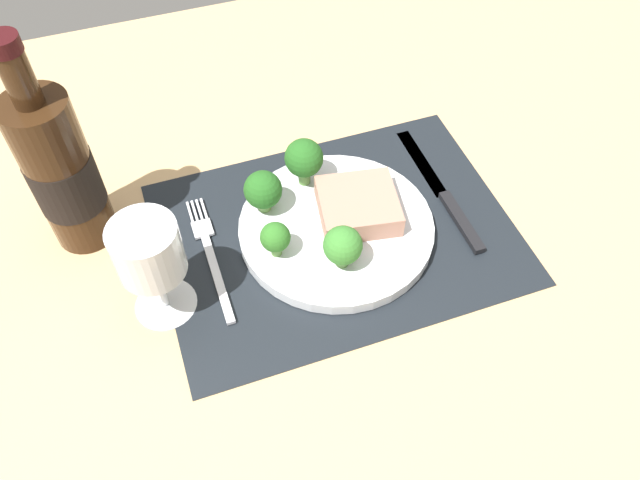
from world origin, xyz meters
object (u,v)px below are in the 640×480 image
Objects in this scene: plate at (336,228)px; knife at (445,197)px; wine_bottle at (62,172)px; steak at (358,206)px; wine_glass at (149,256)px; fork at (211,256)px.

plate reaches higher than knife.
steak is at bearing -17.39° from wine_bottle.
steak is 0.70× the size of wine_glass.
fork is at bearing -34.49° from wine_bottle.
wine_glass reaches higher than steak.
knife is at bearing 5.91° from wine_glass.
knife is 0.82× the size of wine_bottle.
wine_bottle reaches higher than knife.
knife is at bearing -0.55° from steak.
steak is 0.41× the size of knife.
plate is at bearing -167.89° from steak.
wine_bottle is at bearing 159.78° from plate.
wine_glass reaches higher than fork.
plate is 0.86× the size of wine_bottle.
plate is at bearing -175.53° from knife.
steak reaches higher than fork.
knife is at bearing -12.91° from wine_bottle.
fork is at bearing 177.61° from steak.
knife is (12.21, -0.12, -2.79)cm from steak.
plate is 3.85cm from steak.
fork is at bearing -179.19° from knife.
steak is 34.25cm from wine_bottle.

